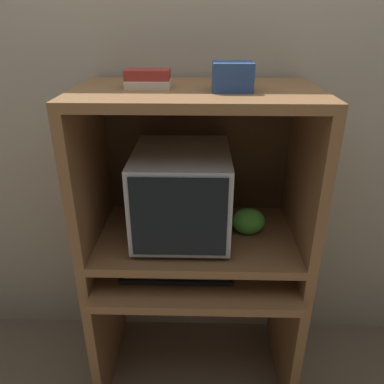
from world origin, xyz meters
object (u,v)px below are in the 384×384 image
object	(u,v)px
book_stack	(148,79)
snack_bag	(249,221)
storage_box	(232,77)
keyboard	(177,273)
mouse	(249,272)
crt_monitor	(182,193)

from	to	relation	value
book_stack	snack_bag	bearing A→B (deg)	0.47
storage_box	keyboard	bearing A→B (deg)	-161.49
mouse	book_stack	bearing A→B (deg)	164.66
crt_monitor	snack_bag	size ratio (longest dim) A/B	3.21
book_stack	crt_monitor	bearing A→B (deg)	0.07
keyboard	book_stack	world-z (taller)	book_stack
mouse	snack_bag	distance (m)	0.21
mouse	storage_box	size ratio (longest dim) A/B	0.41
snack_bag	book_stack	world-z (taller)	book_stack
snack_bag	book_stack	bearing A→B (deg)	-179.53
keyboard	storage_box	world-z (taller)	storage_box
snack_bag	storage_box	world-z (taller)	storage_box
mouse	storage_box	distance (m)	0.80
mouse	book_stack	distance (m)	0.88
keyboard	book_stack	bearing A→B (deg)	127.82
snack_bag	storage_box	distance (m)	0.62
crt_monitor	storage_box	distance (m)	0.51
storage_box	snack_bag	bearing A→B (deg)	32.35
keyboard	mouse	bearing A→B (deg)	3.41
keyboard	snack_bag	size ratio (longest dim) A/B	3.30
keyboard	storage_box	xyz separation A→B (m)	(0.20, 0.07, 0.79)
mouse	crt_monitor	bearing A→B (deg)	158.81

